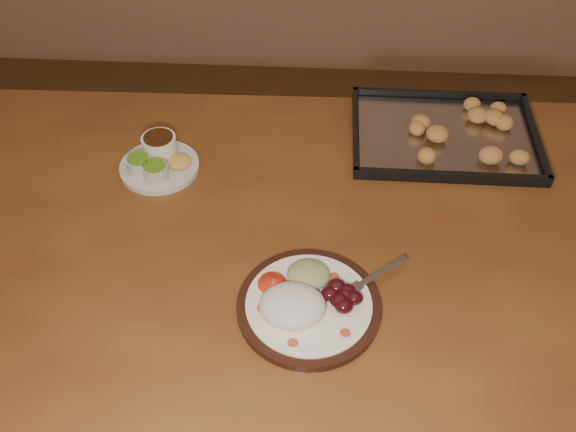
{
  "coord_description": "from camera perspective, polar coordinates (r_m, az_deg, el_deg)",
  "views": [
    {
      "loc": [
        0.06,
        -0.6,
        1.67
      ],
      "look_at": [
        0.01,
        0.27,
        0.77
      ],
      "focal_mm": 40.0,
      "sensor_mm": 36.0,
      "label": 1
    }
  ],
  "objects": [
    {
      "name": "dining_table",
      "position": [
        1.33,
        -0.44,
        -4.16
      ],
      "size": [
        1.52,
        0.93,
        0.75
      ],
      "rotation": [
        0.0,
        0.0,
        0.02
      ],
      "color": "brown",
      "rests_on": "ground"
    },
    {
      "name": "condiment_saucer",
      "position": [
        1.4,
        -11.49,
        4.88
      ],
      "size": [
        0.17,
        0.17,
        0.06
      ],
      "rotation": [
        0.0,
        0.0,
        -0.18
      ],
      "color": "silver",
      "rests_on": "dining_table"
    },
    {
      "name": "dinner_plate",
      "position": [
        1.12,
        1.6,
        -7.64
      ],
      "size": [
        0.3,
        0.25,
        0.06
      ],
      "rotation": [
        0.0,
        0.0,
        0.43
      ],
      "color": "black",
      "rests_on": "dining_table"
    },
    {
      "name": "baking_tray",
      "position": [
        1.5,
        13.7,
        7.11
      ],
      "size": [
        0.41,
        0.31,
        0.04
      ],
      "rotation": [
        0.0,
        0.0,
        -0.01
      ],
      "color": "black",
      "rests_on": "dining_table"
    }
  ]
}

